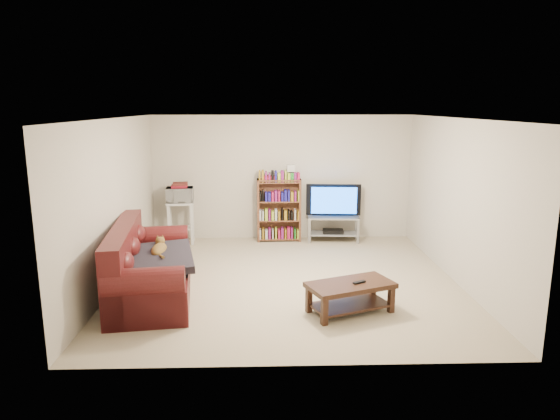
{
  "coord_description": "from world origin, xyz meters",
  "views": [
    {
      "loc": [
        -0.33,
        -7.1,
        2.59
      ],
      "look_at": [
        -0.1,
        0.4,
        1.0
      ],
      "focal_mm": 32.0,
      "sensor_mm": 36.0,
      "label": 1
    }
  ],
  "objects_px": {
    "tv_stand": "(333,224)",
    "bookshelf": "(279,209)",
    "sofa": "(146,272)",
    "coffee_table": "(350,292)"
  },
  "relations": [
    {
      "from": "sofa",
      "to": "coffee_table",
      "type": "bearing_deg",
      "value": -21.35
    },
    {
      "from": "sofa",
      "to": "coffee_table",
      "type": "xyz_separation_m",
      "value": [
        2.72,
        -0.66,
        -0.07
      ]
    },
    {
      "from": "tv_stand",
      "to": "bookshelf",
      "type": "height_order",
      "value": "bookshelf"
    },
    {
      "from": "sofa",
      "to": "tv_stand",
      "type": "relative_size",
      "value": 2.39
    },
    {
      "from": "tv_stand",
      "to": "bookshelf",
      "type": "bearing_deg",
      "value": -178.42
    },
    {
      "from": "sofa",
      "to": "tv_stand",
      "type": "xyz_separation_m",
      "value": [
        2.96,
        2.73,
        -0.01
      ]
    },
    {
      "from": "sofa",
      "to": "coffee_table",
      "type": "distance_m",
      "value": 2.8
    },
    {
      "from": "sofa",
      "to": "bookshelf",
      "type": "distance_m",
      "value": 3.39
    },
    {
      "from": "coffee_table",
      "to": "tv_stand",
      "type": "relative_size",
      "value": 1.19
    },
    {
      "from": "sofa",
      "to": "bookshelf",
      "type": "xyz_separation_m",
      "value": [
        1.91,
        2.78,
        0.28
      ]
    }
  ]
}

